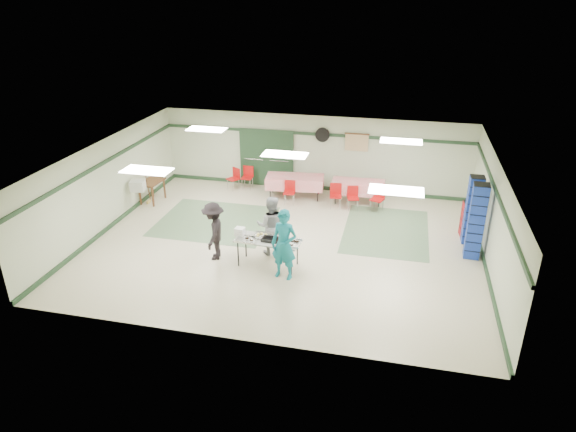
% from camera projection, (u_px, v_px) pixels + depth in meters
% --- Properties ---
extents(floor, '(11.00, 11.00, 0.00)m').
position_uv_depth(floor, '(285.00, 243.00, 14.81)').
color(floor, '#BFB29A').
rests_on(floor, ground).
extents(ceiling, '(11.00, 11.00, 0.00)m').
position_uv_depth(ceiling, '(285.00, 154.00, 13.70)').
color(ceiling, white).
rests_on(ceiling, wall_back).
extents(wall_back, '(11.00, 0.00, 11.00)m').
position_uv_depth(wall_back, '(314.00, 153.00, 18.25)').
color(wall_back, '#B7C0A4').
rests_on(wall_back, floor).
extents(wall_front, '(11.00, 0.00, 11.00)m').
position_uv_depth(wall_front, '(234.00, 285.00, 10.26)').
color(wall_front, '#B7C0A4').
rests_on(wall_front, floor).
extents(wall_left, '(0.00, 9.00, 9.00)m').
position_uv_depth(wall_left, '(107.00, 185.00, 15.38)').
color(wall_left, '#B7C0A4').
rests_on(wall_left, floor).
extents(wall_right, '(0.00, 9.00, 9.00)m').
position_uv_depth(wall_right, '(494.00, 219.00, 13.14)').
color(wall_right, '#B7C0A4').
rests_on(wall_right, floor).
extents(trim_back, '(11.00, 0.06, 0.10)m').
position_uv_depth(trim_back, '(314.00, 134.00, 17.93)').
color(trim_back, '#1F3A23').
rests_on(trim_back, wall_back).
extents(baseboard_back, '(11.00, 0.06, 0.12)m').
position_uv_depth(baseboard_back, '(313.00, 187.00, 18.76)').
color(baseboard_back, '#1F3A23').
rests_on(baseboard_back, floor).
extents(trim_left, '(0.06, 9.00, 0.10)m').
position_uv_depth(trim_left, '(104.00, 162.00, 15.08)').
color(trim_left, '#1F3A23').
rests_on(trim_left, wall_back).
extents(baseboard_left, '(0.06, 9.00, 0.12)m').
position_uv_depth(baseboard_left, '(114.00, 224.00, 15.90)').
color(baseboard_left, '#1F3A23').
rests_on(baseboard_left, floor).
extents(trim_right, '(0.06, 9.00, 0.10)m').
position_uv_depth(trim_right, '(497.00, 193.00, 12.85)').
color(trim_right, '#1F3A23').
rests_on(trim_right, wall_back).
extents(baseboard_right, '(0.06, 9.00, 0.12)m').
position_uv_depth(baseboard_right, '(484.00, 263.00, 13.67)').
color(baseboard_right, '#1F3A23').
rests_on(baseboard_right, floor).
extents(green_patch_a, '(3.50, 3.00, 0.01)m').
position_uv_depth(green_patch_a, '(215.00, 221.00, 16.21)').
color(green_patch_a, '#62815E').
rests_on(green_patch_a, floor).
extents(green_patch_b, '(2.50, 3.50, 0.01)m').
position_uv_depth(green_patch_b, '(386.00, 231.00, 15.57)').
color(green_patch_b, '#62815E').
rests_on(green_patch_b, floor).
extents(double_door_left, '(0.90, 0.06, 2.10)m').
position_uv_depth(double_door_left, '(254.00, 157.00, 18.77)').
color(double_door_left, gray).
rests_on(double_door_left, floor).
extents(double_door_right, '(0.90, 0.06, 2.10)m').
position_uv_depth(double_door_right, '(279.00, 159.00, 18.58)').
color(double_door_right, gray).
rests_on(double_door_right, floor).
extents(door_frame, '(2.00, 0.03, 2.15)m').
position_uv_depth(door_frame, '(267.00, 158.00, 18.66)').
color(door_frame, '#1F3A23').
rests_on(door_frame, floor).
extents(wall_fan, '(0.50, 0.10, 0.50)m').
position_uv_depth(wall_fan, '(322.00, 135.00, 17.85)').
color(wall_fan, black).
rests_on(wall_fan, wall_back).
extents(scroll_banner, '(0.80, 0.02, 0.60)m').
position_uv_depth(scroll_banner, '(357.00, 143.00, 17.69)').
color(scroll_banner, '#D2AE83').
rests_on(scroll_banner, wall_back).
extents(serving_table, '(1.74, 0.81, 0.76)m').
position_uv_depth(serving_table, '(268.00, 241.00, 13.39)').
color(serving_table, '#A6A7A2').
rests_on(serving_table, floor).
extents(sheet_tray_right, '(0.67, 0.53, 0.02)m').
position_uv_depth(sheet_tray_right, '(289.00, 243.00, 13.18)').
color(sheet_tray_right, silver).
rests_on(sheet_tray_right, serving_table).
extents(sheet_tray_mid, '(0.63, 0.49, 0.02)m').
position_uv_depth(sheet_tray_mid, '(264.00, 237.00, 13.50)').
color(sheet_tray_mid, silver).
rests_on(sheet_tray_mid, serving_table).
extents(sheet_tray_left, '(0.58, 0.46, 0.02)m').
position_uv_depth(sheet_tray_left, '(247.00, 240.00, 13.33)').
color(sheet_tray_left, silver).
rests_on(sheet_tray_left, serving_table).
extents(baking_pan, '(0.50, 0.33, 0.08)m').
position_uv_depth(baking_pan, '(271.00, 239.00, 13.29)').
color(baking_pan, black).
rests_on(baking_pan, serving_table).
extents(foam_box_stack, '(0.25, 0.23, 0.22)m').
position_uv_depth(foam_box_stack, '(240.00, 232.00, 13.55)').
color(foam_box_stack, white).
rests_on(foam_box_stack, serving_table).
extents(volunteer_teal, '(0.75, 0.56, 1.85)m').
position_uv_depth(volunteer_teal, '(284.00, 245.00, 12.75)').
color(volunteer_teal, '#137688').
rests_on(volunteer_teal, floor).
extents(volunteer_grey, '(0.91, 0.76, 1.68)m').
position_uv_depth(volunteer_grey, '(271.00, 226.00, 13.96)').
color(volunteer_grey, gray).
rests_on(volunteer_grey, floor).
extents(volunteer_dark, '(0.77, 1.13, 1.61)m').
position_uv_depth(volunteer_dark, '(214.00, 231.00, 13.72)').
color(volunteer_dark, black).
rests_on(volunteer_dark, floor).
extents(dining_table_a, '(1.78, 0.85, 0.77)m').
position_uv_depth(dining_table_a, '(358.00, 187.00, 17.38)').
color(dining_table_a, red).
rests_on(dining_table_a, floor).
extents(dining_table_b, '(2.06, 1.09, 0.77)m').
position_uv_depth(dining_table_b, '(295.00, 182.00, 17.83)').
color(dining_table_b, red).
rests_on(dining_table_b, floor).
extents(chair_a, '(0.44, 0.44, 0.78)m').
position_uv_depth(chair_a, '(353.00, 195.00, 16.93)').
color(chair_a, '#B30E10').
rests_on(chair_a, floor).
extents(chair_b, '(0.43, 0.43, 0.82)m').
position_uv_depth(chair_b, '(336.00, 193.00, 17.04)').
color(chair_b, '#B30E10').
rests_on(chair_b, floor).
extents(chair_c, '(0.49, 0.49, 0.83)m').
position_uv_depth(chair_c, '(378.00, 196.00, 16.75)').
color(chair_c, '#B30E10').
rests_on(chair_c, floor).
extents(chair_d, '(0.40, 0.40, 0.79)m').
position_uv_depth(chair_d, '(290.00, 190.00, 17.37)').
color(chair_d, '#B30E10').
rests_on(chair_d, floor).
extents(chair_loose_a, '(0.39, 0.39, 0.82)m').
position_uv_depth(chair_loose_a, '(248.00, 175.00, 18.67)').
color(chair_loose_a, '#B30E10').
rests_on(chair_loose_a, floor).
extents(chair_loose_b, '(0.51, 0.51, 0.79)m').
position_uv_depth(chair_loose_b, '(235.00, 176.00, 18.57)').
color(chair_loose_b, '#B30E10').
rests_on(chair_loose_b, floor).
extents(crate_stack_blue_a, '(0.39, 0.39, 2.02)m').
position_uv_depth(crate_stack_blue_a, '(473.00, 210.00, 14.48)').
color(crate_stack_blue_a, '#1B3BA7').
rests_on(crate_stack_blue_a, floor).
extents(crate_stack_red, '(0.46, 0.46, 1.09)m').
position_uv_depth(crate_stack_red, '(469.00, 220.00, 15.02)').
color(crate_stack_red, maroon).
rests_on(crate_stack_red, floor).
extents(crate_stack_blue_b, '(0.43, 0.43, 2.13)m').
position_uv_depth(crate_stack_blue_b, '(476.00, 221.00, 13.66)').
color(crate_stack_blue_b, '#1B3BA7').
rests_on(crate_stack_blue_b, floor).
extents(printer_table, '(0.68, 0.98, 0.74)m').
position_uv_depth(printer_table, '(152.00, 184.00, 17.42)').
color(printer_table, brown).
rests_on(printer_table, floor).
extents(office_printer, '(0.49, 0.45, 0.34)m').
position_uv_depth(office_printer, '(138.00, 186.00, 16.51)').
color(office_printer, beige).
rests_on(office_printer, printer_table).
extents(broom, '(0.07, 0.20, 1.23)m').
position_uv_depth(broom, '(148.00, 185.00, 17.32)').
color(broom, brown).
rests_on(broom, floor).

